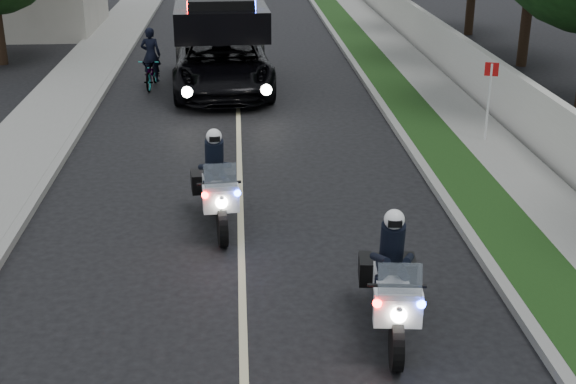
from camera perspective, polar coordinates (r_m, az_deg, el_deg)
name	(u,v)px	position (r m, az deg, el deg)	size (l,w,h in m)	color
ground	(244,381)	(10.21, -3.27, -13.82)	(120.00, 120.00, 0.00)	black
curb_right	(401,135)	(19.65, 8.41, 4.22)	(0.20, 60.00, 0.15)	gray
grass_verge	(429,134)	(19.80, 10.39, 4.24)	(1.20, 60.00, 0.16)	#193814
sidewalk_right	(479,133)	(20.16, 13.99, 4.26)	(1.40, 60.00, 0.16)	gray
property_wall	(521,107)	(20.30, 16.87, 6.07)	(0.22, 60.00, 1.50)	beige
curb_left	(72,141)	(19.65, -15.73, 3.63)	(0.20, 60.00, 0.15)	gray
sidewalk_left	(26,142)	(19.91, -18.83, 3.51)	(2.00, 60.00, 0.16)	gray
lane_marking	(239,141)	(19.24, -3.66, 3.81)	(0.12, 50.00, 0.01)	#BFB78C
police_moto_left	(218,224)	(14.53, -5.22, -2.41)	(0.76, 2.16, 1.84)	silver
police_moto_right	(389,331)	(11.29, 7.51, -10.14)	(0.75, 2.15, 1.83)	white
police_suv	(223,89)	(24.28, -4.84, 7.60)	(2.94, 6.35, 3.09)	black
bicycle	(153,87)	(24.79, -9.97, 7.64)	(0.62, 1.79, 0.93)	black
cyclist	(153,87)	(24.79, -9.97, 7.64)	(0.61, 0.40, 1.68)	black
sign_post	(484,145)	(19.47, 14.33, 3.37)	(0.33, 0.33, 2.12)	#B6100D
tree_right_c	(521,66)	(28.66, 16.88, 8.95)	(6.49, 6.49, 10.81)	black
tree_right_e	(468,34)	(34.30, 13.20, 11.30)	(5.48, 5.48, 9.13)	black
tree_left_near	(3,64)	(29.49, -20.34, 8.87)	(4.85, 4.85, 8.08)	#163C14
tree_left_far	(40,18)	(39.36, -17.93, 12.14)	(5.58, 5.58, 9.30)	black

